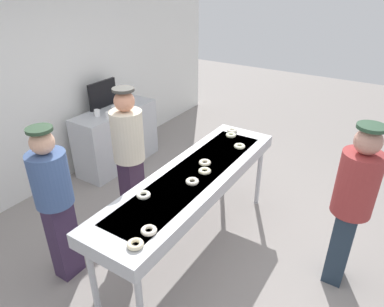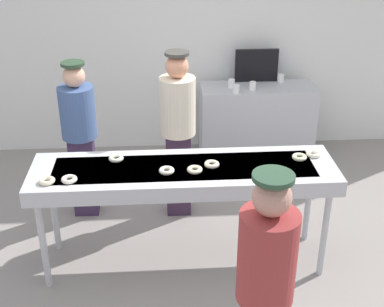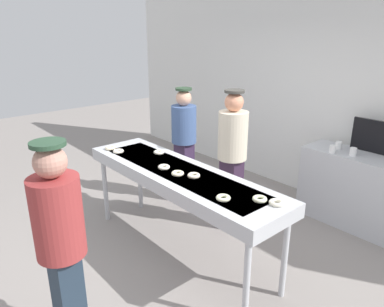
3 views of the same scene
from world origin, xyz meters
name	(u,v)px [view 3 (image 3 of 3)]	position (x,y,z in m)	size (l,w,h in m)	color
ground_plane	(180,251)	(0.00, 0.00, 0.00)	(16.00, 16.00, 0.00)	gray
back_wall	(315,90)	(0.00, 2.46, 1.52)	(8.00, 0.12, 3.03)	white
fryer_conveyor	(179,177)	(0.00, 0.00, 0.88)	(2.53, 0.67, 0.96)	#B7BABF
sugar_donut_0	(118,151)	(-0.91, -0.18, 0.98)	(0.13, 0.13, 0.04)	white
sugar_donut_1	(223,198)	(0.76, -0.14, 0.98)	(0.13, 0.13, 0.04)	#F1F4C8
sugar_donut_2	(110,148)	(-1.08, -0.19, 0.98)	(0.13, 0.13, 0.04)	#FDEDC2
sugar_donut_3	(159,152)	(-0.56, 0.16, 0.98)	(0.13, 0.13, 0.04)	white
sugar_donut_4	(260,199)	(0.98, 0.08, 0.98)	(0.13, 0.13, 0.04)	#EDF4C6
sugar_donut_5	(276,203)	(1.12, 0.13, 0.98)	(0.13, 0.13, 0.04)	white
sugar_donut_6	(164,167)	(-0.14, -0.08, 0.98)	(0.13, 0.13, 0.04)	white
sugar_donut_7	(194,175)	(0.23, 0.00, 0.98)	(0.13, 0.13, 0.04)	#F6E8C8
sugar_donut_8	(178,173)	(0.08, -0.08, 0.98)	(0.13, 0.13, 0.04)	#F9F2C4
worker_baker	(232,152)	(-0.02, 0.82, 0.97)	(0.34, 0.34, 1.70)	#342138
worker_assistant	(184,139)	(-0.96, 0.87, 0.91)	(0.34, 0.34, 1.60)	#362542
customer_waiting	(60,238)	(0.41, -1.41, 0.94)	(0.35, 0.35, 1.65)	#223141
prep_counter	(358,191)	(0.98, 2.01, 0.46)	(1.36, 0.50, 0.92)	#B7BABF
paper_cup_0	(353,152)	(0.90, 1.92, 0.96)	(0.08, 0.08, 0.09)	white
paper_cup_2	(333,149)	(0.69, 1.82, 0.96)	(0.08, 0.08, 0.09)	white
paper_cup_3	(339,145)	(0.66, 2.02, 0.96)	(0.08, 0.08, 0.09)	white
menu_display	(374,136)	(0.98, 2.21, 1.11)	(0.52, 0.04, 0.39)	black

